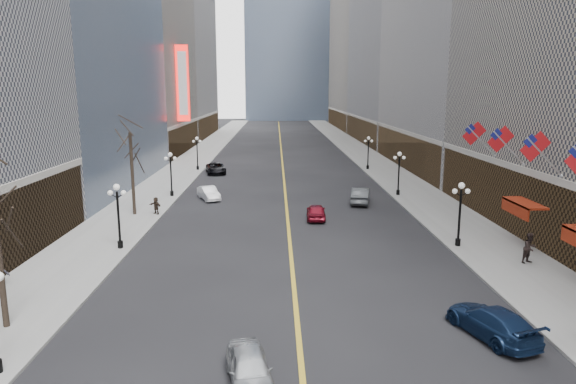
{
  "coord_description": "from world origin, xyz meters",
  "views": [
    {
      "loc": [
        -0.98,
        -4.4,
        10.87
      ],
      "look_at": [
        -0.47,
        16.98,
        6.63
      ],
      "focal_mm": 32.0,
      "sensor_mm": 36.0,
      "label": 1
    }
  ],
  "objects_px": {
    "streetlamp_east_2": "(399,169)",
    "car_sb_mid": "(316,212)",
    "car_sb_far": "(360,196)",
    "streetlamp_east_3": "(368,149)",
    "streetlamp_west_2": "(171,170)",
    "streetlamp_west_3": "(197,150)",
    "streetlamp_east_1": "(460,207)",
    "streetlamp_west_1": "(118,209)",
    "car_nb_near": "(250,369)",
    "car_sb_near": "(492,322)",
    "car_nb_far": "(216,168)",
    "car_nb_mid": "(209,193)"
  },
  "relations": [
    {
      "from": "streetlamp_east_3",
      "to": "car_nb_far",
      "type": "relative_size",
      "value": 0.88
    },
    {
      "from": "car_sb_far",
      "to": "streetlamp_east_3",
      "type": "bearing_deg",
      "value": -90.22
    },
    {
      "from": "streetlamp_east_1",
      "to": "streetlamp_west_2",
      "type": "xyz_separation_m",
      "value": [
        -23.6,
        18.0,
        0.0
      ]
    },
    {
      "from": "streetlamp_east_3",
      "to": "car_nb_mid",
      "type": "height_order",
      "value": "streetlamp_east_3"
    },
    {
      "from": "streetlamp_west_1",
      "to": "car_sb_mid",
      "type": "distance_m",
      "value": 16.66
    },
    {
      "from": "streetlamp_east_1",
      "to": "streetlamp_west_3",
      "type": "distance_m",
      "value": 43.05
    },
    {
      "from": "streetlamp_east_1",
      "to": "streetlamp_east_3",
      "type": "bearing_deg",
      "value": 90.0
    },
    {
      "from": "car_nb_near",
      "to": "car_sb_mid",
      "type": "bearing_deg",
      "value": 69.45
    },
    {
      "from": "car_nb_near",
      "to": "car_sb_far",
      "type": "relative_size",
      "value": 0.83
    },
    {
      "from": "streetlamp_west_1",
      "to": "car_nb_far",
      "type": "xyz_separation_m",
      "value": [
        2.8,
        33.39,
        -2.19
      ]
    },
    {
      "from": "streetlamp_west_1",
      "to": "streetlamp_west_3",
      "type": "relative_size",
      "value": 1.0
    },
    {
      "from": "streetlamp_east_1",
      "to": "streetlamp_west_2",
      "type": "distance_m",
      "value": 29.68
    },
    {
      "from": "streetlamp_east_1",
      "to": "car_nb_near",
      "type": "relative_size",
      "value": 1.14
    },
    {
      "from": "streetlamp_east_1",
      "to": "streetlamp_west_2",
      "type": "relative_size",
      "value": 1.0
    },
    {
      "from": "streetlamp_east_3",
      "to": "streetlamp_west_3",
      "type": "xyz_separation_m",
      "value": [
        -23.6,
        0.0,
        0.0
      ]
    },
    {
      "from": "streetlamp_east_2",
      "to": "car_sb_mid",
      "type": "height_order",
      "value": "streetlamp_east_2"
    },
    {
      "from": "streetlamp_east_3",
      "to": "streetlamp_west_2",
      "type": "relative_size",
      "value": 1.0
    },
    {
      "from": "car_sb_near",
      "to": "car_sb_mid",
      "type": "height_order",
      "value": "car_sb_near"
    },
    {
      "from": "car_nb_far",
      "to": "car_sb_far",
      "type": "bearing_deg",
      "value": -60.47
    },
    {
      "from": "car_nb_mid",
      "to": "streetlamp_east_1",
      "type": "bearing_deg",
      "value": -63.6
    },
    {
      "from": "streetlamp_east_1",
      "to": "streetlamp_west_2",
      "type": "height_order",
      "value": "same"
    },
    {
      "from": "streetlamp_west_1",
      "to": "car_nb_near",
      "type": "bearing_deg",
      "value": -59.89
    },
    {
      "from": "car_nb_near",
      "to": "car_sb_near",
      "type": "bearing_deg",
      "value": 8.39
    },
    {
      "from": "streetlamp_east_2",
      "to": "car_sb_far",
      "type": "relative_size",
      "value": 0.95
    },
    {
      "from": "streetlamp_west_1",
      "to": "streetlamp_west_2",
      "type": "xyz_separation_m",
      "value": [
        0.0,
        18.0,
        0.0
      ]
    },
    {
      "from": "streetlamp_west_3",
      "to": "car_sb_mid",
      "type": "xyz_separation_m",
      "value": [
        14.25,
        -27.66,
        -2.23
      ]
    },
    {
      "from": "streetlamp_east_3",
      "to": "car_nb_near",
      "type": "bearing_deg",
      "value": -104.62
    },
    {
      "from": "streetlamp_east_1",
      "to": "streetlamp_east_2",
      "type": "bearing_deg",
      "value": 90.0
    },
    {
      "from": "streetlamp_west_1",
      "to": "car_sb_far",
      "type": "relative_size",
      "value": 0.95
    },
    {
      "from": "streetlamp_west_2",
      "to": "car_sb_mid",
      "type": "height_order",
      "value": "streetlamp_west_2"
    },
    {
      "from": "streetlamp_east_1",
      "to": "streetlamp_west_3",
      "type": "relative_size",
      "value": 1.0
    },
    {
      "from": "streetlamp_east_2",
      "to": "car_sb_far",
      "type": "bearing_deg",
      "value": -142.94
    },
    {
      "from": "streetlamp_west_2",
      "to": "car_sb_near",
      "type": "distance_m",
      "value": 37.4
    },
    {
      "from": "car_sb_mid",
      "to": "car_sb_far",
      "type": "bearing_deg",
      "value": -125.16
    },
    {
      "from": "streetlamp_west_3",
      "to": "car_sb_near",
      "type": "bearing_deg",
      "value": -67.44
    },
    {
      "from": "streetlamp_west_3",
      "to": "car_sb_far",
      "type": "xyz_separation_m",
      "value": [
        19.07,
        -21.42,
        -2.12
      ]
    },
    {
      "from": "car_sb_mid",
      "to": "car_nb_far",
      "type": "bearing_deg",
      "value": -62.87
    },
    {
      "from": "streetlamp_east_3",
      "to": "car_nb_far",
      "type": "height_order",
      "value": "streetlamp_east_3"
    },
    {
      "from": "streetlamp_east_2",
      "to": "car_sb_mid",
      "type": "distance_m",
      "value": 13.63
    },
    {
      "from": "streetlamp_east_1",
      "to": "streetlamp_west_1",
      "type": "distance_m",
      "value": 23.6
    },
    {
      "from": "streetlamp_east_2",
      "to": "streetlamp_east_3",
      "type": "bearing_deg",
      "value": 90.0
    },
    {
      "from": "car_nb_far",
      "to": "car_sb_near",
      "type": "distance_m",
      "value": 49.86
    },
    {
      "from": "car_nb_near",
      "to": "car_sb_mid",
      "type": "relative_size",
      "value": 1.0
    },
    {
      "from": "streetlamp_east_1",
      "to": "car_sb_mid",
      "type": "distance_m",
      "value": 12.73
    },
    {
      "from": "streetlamp_west_3",
      "to": "car_sb_far",
      "type": "bearing_deg",
      "value": -48.31
    },
    {
      "from": "streetlamp_west_3",
      "to": "streetlamp_east_1",
      "type": "bearing_deg",
      "value": -56.75
    },
    {
      "from": "car_nb_far",
      "to": "car_sb_far",
      "type": "height_order",
      "value": "car_sb_far"
    },
    {
      "from": "streetlamp_east_1",
      "to": "streetlamp_west_3",
      "type": "xyz_separation_m",
      "value": [
        -23.6,
        36.0,
        0.0
      ]
    },
    {
      "from": "car_nb_mid",
      "to": "car_sb_far",
      "type": "bearing_deg",
      "value": -31.18
    },
    {
      "from": "car_nb_far",
      "to": "streetlamp_west_1",
      "type": "bearing_deg",
      "value": -106.12
    }
  ]
}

